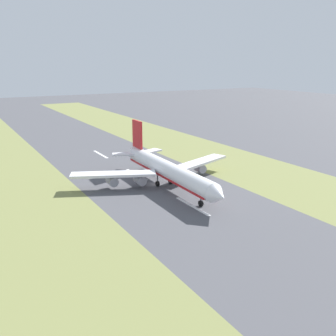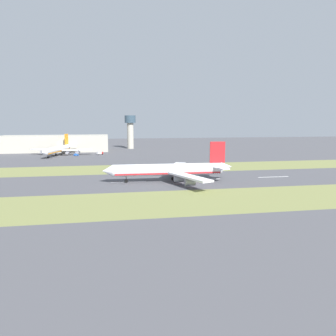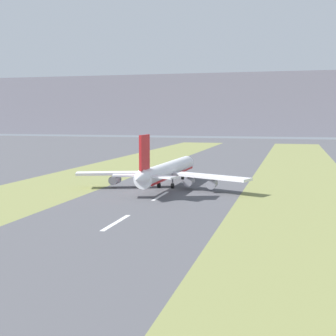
{
  "view_description": "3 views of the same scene",
  "coord_description": "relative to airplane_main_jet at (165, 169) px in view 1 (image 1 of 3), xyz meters",
  "views": [
    {
      "loc": [
        62.24,
        119.51,
        42.72
      ],
      "look_at": [
        -2.83,
        5.19,
        7.0
      ],
      "focal_mm": 42.0,
      "sensor_mm": 36.0,
      "label": 1
    },
    {
      "loc": [
        -165.3,
        34.84,
        31.19
      ],
      "look_at": [
        -2.83,
        5.19,
        7.0
      ],
      "focal_mm": 35.0,
      "sensor_mm": 36.0,
      "label": 2
    },
    {
      "loc": [
        41.28,
        -160.1,
        25.82
      ],
      "look_at": [
        -2.83,
        5.19,
        7.0
      ],
      "focal_mm": 50.0,
      "sensor_mm": 36.0,
      "label": 3
    }
  ],
  "objects": [
    {
      "name": "grass_median_east",
      "position": [
        47.89,
        -3.28,
        -6.02
      ],
      "size": [
        40.0,
        600.0,
        0.01
      ],
      "primitive_type": "cube",
      "color": "olive",
      "rests_on": "ground"
    },
    {
      "name": "centreline_dash_near",
      "position": [
        2.89,
        -58.1,
        -6.01
      ],
      "size": [
        1.2,
        18.0,
        0.01
      ],
      "primitive_type": "cube",
      "color": "silver",
      "rests_on": "ground"
    },
    {
      "name": "grass_median_west",
      "position": [
        -42.11,
        -3.28,
        -6.02
      ],
      "size": [
        40.0,
        600.0,
        0.01
      ],
      "primitive_type": "cube",
      "color": "olive",
      "rests_on": "ground"
    },
    {
      "name": "centreline_dash_mid",
      "position": [
        2.89,
        -18.1,
        -6.01
      ],
      "size": [
        1.2,
        18.0,
        0.01
      ],
      "primitive_type": "cube",
      "color": "silver",
      "rests_on": "ground"
    },
    {
      "name": "centreline_dash_far",
      "position": [
        2.89,
        21.9,
        -6.01
      ],
      "size": [
        1.2,
        18.0,
        0.01
      ],
      "primitive_type": "cube",
      "color": "silver",
      "rests_on": "ground"
    },
    {
      "name": "airplane_main_jet",
      "position": [
        0.0,
        0.0,
        0.0
      ],
      "size": [
        64.11,
        67.12,
        20.2
      ],
      "color": "white",
      "rests_on": "ground"
    },
    {
      "name": "ground_plane",
      "position": [
        2.89,
        -3.28,
        -6.02
      ],
      "size": [
        800.0,
        800.0,
        0.0
      ],
      "primitive_type": "plane",
      "color": "#4C4C51"
    }
  ]
}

